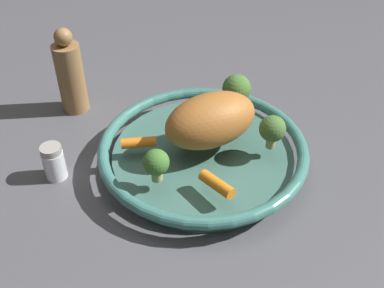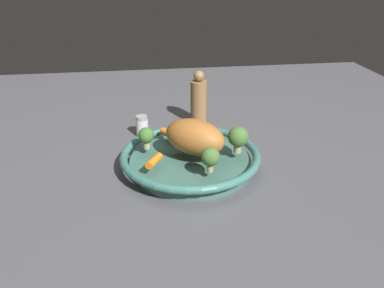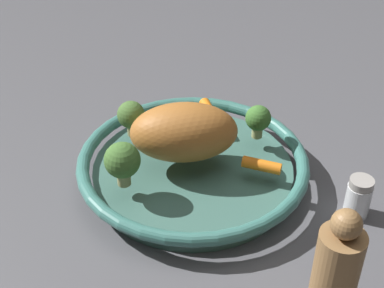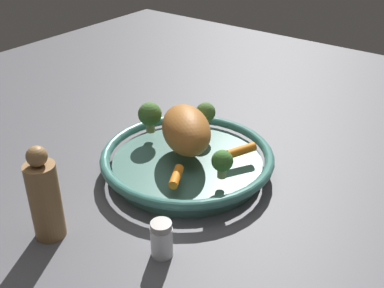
% 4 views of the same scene
% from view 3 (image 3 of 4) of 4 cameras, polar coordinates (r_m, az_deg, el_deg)
% --- Properties ---
extents(ground_plane, '(1.94, 1.94, 0.00)m').
position_cam_3_polar(ground_plane, '(0.87, 0.09, -3.68)').
color(ground_plane, '#4C4C51').
extents(serving_bowl, '(0.35, 0.35, 0.05)m').
position_cam_3_polar(serving_bowl, '(0.85, 0.10, -2.36)').
color(serving_bowl, '#3D665B').
rests_on(serving_bowl, ground_plane).
extents(roast_chicken_piece, '(0.18, 0.17, 0.09)m').
position_cam_3_polar(roast_chicken_piece, '(0.81, -0.82, 1.22)').
color(roast_chicken_piece, '#A4632A').
rests_on(roast_chicken_piece, serving_bowl).
extents(baby_carrot_center, '(0.04, 0.06, 0.02)m').
position_cam_3_polar(baby_carrot_center, '(0.81, 7.08, -2.15)').
color(baby_carrot_center, orange).
rests_on(baby_carrot_center, serving_bowl).
extents(baby_carrot_back, '(0.04, 0.06, 0.02)m').
position_cam_3_polar(baby_carrot_back, '(0.92, 1.81, 3.20)').
color(baby_carrot_back, orange).
rests_on(baby_carrot_back, serving_bowl).
extents(broccoli_floret_edge, '(0.05, 0.05, 0.07)m').
position_cam_3_polar(broccoli_floret_edge, '(0.77, -7.08, -1.73)').
color(broccoli_floret_edge, tan).
rests_on(broccoli_floret_edge, serving_bowl).
extents(broccoli_floret_small, '(0.04, 0.04, 0.06)m').
position_cam_3_polar(broccoli_floret_small, '(0.87, -6.20, 2.90)').
color(broccoli_floret_small, tan).
rests_on(broccoli_floret_small, serving_bowl).
extents(broccoli_floret_mid, '(0.04, 0.04, 0.05)m').
position_cam_3_polar(broccoli_floret_mid, '(0.87, 6.73, 2.53)').
color(broccoli_floret_mid, tan).
rests_on(broccoli_floret_mid, serving_bowl).
extents(salt_shaker, '(0.04, 0.04, 0.06)m').
position_cam_3_polar(salt_shaker, '(0.83, 16.52, -5.21)').
color(salt_shaker, silver).
rests_on(salt_shaker, ground_plane).
extents(pepper_mill, '(0.05, 0.05, 0.17)m').
position_cam_3_polar(pepper_mill, '(0.65, 14.30, -12.79)').
color(pepper_mill, olive).
rests_on(pepper_mill, ground_plane).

